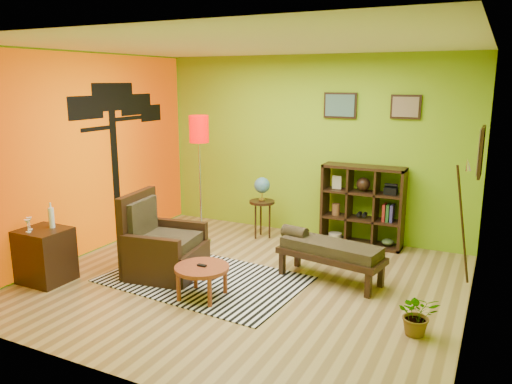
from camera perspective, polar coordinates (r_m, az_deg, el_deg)
The scene contains 11 objects.
ground at distance 6.22m, azimuth -1.25°, elevation -10.22°, with size 5.00×5.00×0.00m, color #A6864F.
room_shell at distance 5.82m, azimuth -2.08°, elevation 6.57°, with size 5.04×4.54×2.82m.
zebra_rug at distance 6.31m, azimuth -5.95°, elevation -9.87°, with size 2.39×1.53×0.01m, color silver.
coffee_table at distance 5.70m, azimuth -6.20°, elevation -8.93°, with size 0.62×0.62×0.40m.
armchair at distance 6.46m, azimuth -10.76°, elevation -6.53°, with size 0.98×0.98×1.05m.
side_cabinet at distance 6.64m, azimuth -22.95°, elevation -6.65°, with size 0.56×0.51×0.98m.
floor_lamp at distance 7.33m, azimuth -6.51°, elevation 5.84°, with size 0.29×0.29×1.92m.
globe_table at distance 7.70m, azimuth 0.69°, elevation -0.02°, with size 0.39×0.39×0.96m.
cube_shelf at distance 7.54m, azimuth 12.16°, elevation -1.58°, with size 1.20×0.35×1.20m.
bench at distance 6.20m, azimuth 8.23°, elevation -6.58°, with size 1.37×0.68×0.61m.
potted_plant at distance 5.21m, azimuth 17.95°, elevation -13.61°, with size 0.38×0.43×0.33m, color #26661E.
Camera 1 is at (2.66, -5.07, 2.42)m, focal length 35.00 mm.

